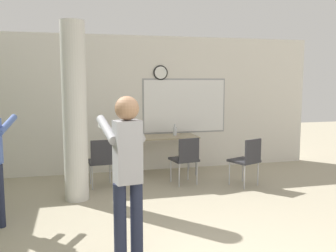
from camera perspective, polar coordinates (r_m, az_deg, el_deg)
The scene contains 8 objects.
wall_back at distance 7.81m, azimuth -5.54°, elevation 3.33°, with size 8.00×0.15×2.80m.
support_pillar at distance 6.01m, azimuth -14.03°, elevation 2.04°, with size 0.38×0.38×2.80m.
folding_table at distance 7.51m, azimuth -1.42°, elevation -2.04°, with size 1.55×0.63×0.78m.
bottle_on_table at distance 7.63m, azimuth 1.06°, elevation -0.76°, with size 0.08×0.08×0.23m.
chair_mid_room at distance 6.85m, azimuth 11.96°, elevation -4.82°, with size 0.58×0.58×0.87m.
chair_table_left at distance 6.74m, azimuth -10.10°, elevation -4.98°, with size 0.46×0.46×0.87m.
chair_table_right at distance 6.82m, azimuth 2.70°, elevation -4.73°, with size 0.51×0.51×0.87m.
person_playing_front at distance 3.78m, azimuth -6.29°, elevation -6.35°, with size 0.46×0.67×1.75m.
Camera 1 is at (-1.16, -2.65, 1.90)m, focal length 40.00 mm.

